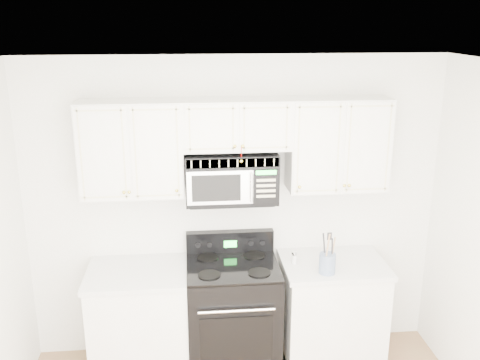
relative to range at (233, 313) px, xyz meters
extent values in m
cube|color=silver|center=(0.05, -1.43, 2.12)|extent=(3.50, 3.50, 0.01)
cube|color=white|center=(0.05, 0.32, 0.82)|extent=(3.50, 0.01, 2.60)
cube|color=white|center=(-0.75, 0.00, -0.04)|extent=(0.82, 0.63, 0.88)
cube|color=silver|center=(-0.75, 0.00, 0.42)|extent=(0.86, 0.65, 0.04)
cube|color=black|center=(-0.75, 0.04, -0.43)|extent=(0.82, 0.55, 0.10)
cube|color=white|center=(0.85, 0.00, -0.04)|extent=(0.82, 0.63, 0.88)
cube|color=silver|center=(0.85, 0.00, 0.42)|extent=(0.86, 0.65, 0.04)
cube|color=black|center=(0.85, 0.04, -0.43)|extent=(0.82, 0.55, 0.10)
cube|color=black|center=(0.00, -0.01, -0.02)|extent=(0.75, 0.64, 0.92)
cube|color=black|center=(0.00, -0.33, -0.03)|extent=(0.57, 0.01, 0.40)
cylinder|color=silver|center=(0.00, -0.36, 0.24)|extent=(0.59, 0.02, 0.02)
cube|color=black|center=(0.00, -0.01, 0.44)|extent=(0.75, 0.64, 0.02)
cube|color=black|center=(0.00, 0.28, 0.54)|extent=(0.75, 0.08, 0.20)
cube|color=#28EA41|center=(0.00, 0.23, 0.54)|extent=(0.11, 0.00, 0.06)
cube|color=white|center=(-0.77, 0.15, 1.41)|extent=(0.80, 0.33, 0.75)
cube|color=white|center=(0.87, 0.15, 1.41)|extent=(0.80, 0.33, 0.75)
cube|color=white|center=(0.05, 0.15, 1.59)|extent=(0.84, 0.33, 0.39)
sphere|color=gold|center=(-0.79, -0.04, 1.12)|extent=(0.03, 0.03, 0.03)
sphere|color=gold|center=(-0.43, -0.04, 1.12)|extent=(0.03, 0.03, 0.03)
sphere|color=gold|center=(0.53, -0.04, 1.12)|extent=(0.03, 0.03, 0.03)
sphere|color=gold|center=(0.89, -0.04, 1.12)|extent=(0.03, 0.03, 0.03)
sphere|color=gold|center=(0.02, -0.04, 1.46)|extent=(0.03, 0.03, 0.03)
sphere|color=gold|center=(0.08, -0.04, 1.46)|extent=(0.03, 0.03, 0.03)
cylinder|color=#AE0401|center=(0.07, -0.04, 1.40)|extent=(0.00, 0.00, 0.11)
sphere|color=gold|center=(0.07, -0.04, 1.34)|extent=(0.04, 0.04, 0.04)
cube|color=black|center=(0.00, 0.13, 1.17)|extent=(0.73, 0.37, 0.40)
cube|color=beige|center=(0.00, -0.04, 1.33)|extent=(0.71, 0.01, 0.07)
cube|color=silver|center=(-0.10, -0.05, 1.13)|extent=(0.51, 0.01, 0.27)
cube|color=black|center=(-0.13, -0.06, 1.13)|extent=(0.38, 0.01, 0.21)
cube|color=black|center=(0.26, -0.05, 1.13)|extent=(0.20, 0.01, 0.27)
cube|color=#28EA41|center=(0.26, -0.06, 1.25)|extent=(0.16, 0.00, 0.03)
cylinder|color=silver|center=(0.14, -0.09, 1.13)|extent=(0.02, 0.02, 0.23)
cylinder|color=slate|center=(0.74, -0.18, 0.52)|extent=(0.13, 0.13, 0.16)
cylinder|color=#A6815A|center=(0.78, -0.18, 0.60)|extent=(0.01, 0.01, 0.28)
cylinder|color=black|center=(0.72, -0.15, 0.61)|extent=(0.01, 0.01, 0.31)
cylinder|color=#A6815A|center=(0.72, -0.21, 0.62)|extent=(0.01, 0.01, 0.33)
cylinder|color=black|center=(0.78, -0.18, 0.60)|extent=(0.01, 0.01, 0.28)
cylinder|color=silver|center=(0.51, 0.01, 0.48)|extent=(0.04, 0.04, 0.09)
cylinder|color=silver|center=(0.51, 0.01, 0.53)|extent=(0.04, 0.04, 0.02)
cylinder|color=silver|center=(0.51, 0.00, 0.48)|extent=(0.04, 0.04, 0.08)
cylinder|color=silver|center=(0.51, 0.00, 0.52)|extent=(0.04, 0.04, 0.01)
camera|label=1|loc=(-0.33, -3.96, 2.40)|focal=40.00mm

